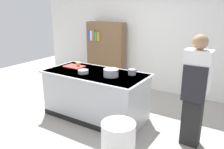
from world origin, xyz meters
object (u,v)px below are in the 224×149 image
object	(u,v)px
onion	(78,64)
bookshelf	(106,54)
stock_pot	(111,73)
mixing_bowl	(83,72)
sauce_pan	(132,72)
trash_bin	(118,141)
person_chef	(195,89)

from	to	relation	value
onion	bookshelf	world-z (taller)	bookshelf
stock_pot	mixing_bowl	distance (m)	0.54
sauce_pan	trash_bin	bearing A→B (deg)	-70.97
mixing_bowl	person_chef	size ratio (longest dim) A/B	0.11
sauce_pan	mixing_bowl	xyz separation A→B (m)	(-0.80, -0.41, -0.02)
onion	sauce_pan	bearing A→B (deg)	4.21
stock_pot	person_chef	xyz separation A→B (m)	(1.42, 0.08, -0.05)
mixing_bowl	trash_bin	world-z (taller)	mixing_bowl
onion	stock_pot	size ratio (longest dim) A/B	0.28
stock_pot	sauce_pan	world-z (taller)	stock_pot
person_chef	bookshelf	xyz separation A→B (m)	(-2.76, 1.77, -0.06)
onion	bookshelf	bearing A→B (deg)	104.18
onion	bookshelf	size ratio (longest dim) A/B	0.05
mixing_bowl	trash_bin	bearing A→B (deg)	-31.54
onion	trash_bin	bearing A→B (deg)	-33.62
sauce_pan	stock_pot	bearing A→B (deg)	-133.15
bookshelf	sauce_pan	bearing A→B (deg)	-44.21
bookshelf	person_chef	bearing A→B (deg)	-32.64
trash_bin	sauce_pan	bearing A→B (deg)	109.03
stock_pot	mixing_bowl	size ratio (longest dim) A/B	1.72
stock_pot	person_chef	distance (m)	1.42
stock_pot	bookshelf	size ratio (longest dim) A/B	0.19
mixing_bowl	person_chef	world-z (taller)	person_chef
mixing_bowl	trash_bin	size ratio (longest dim) A/B	0.34
bookshelf	trash_bin	bearing A→B (deg)	-53.50
trash_bin	person_chef	bearing A→B (deg)	50.83
mixing_bowl	bookshelf	world-z (taller)	bookshelf
sauce_pan	bookshelf	size ratio (longest dim) A/B	0.12
stock_pot	trash_bin	xyz separation A→B (m)	(0.66, -0.85, -0.69)
stock_pot	person_chef	size ratio (longest dim) A/B	0.19
mixing_bowl	trash_bin	distance (m)	1.54
trash_bin	bookshelf	size ratio (longest dim) A/B	0.33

